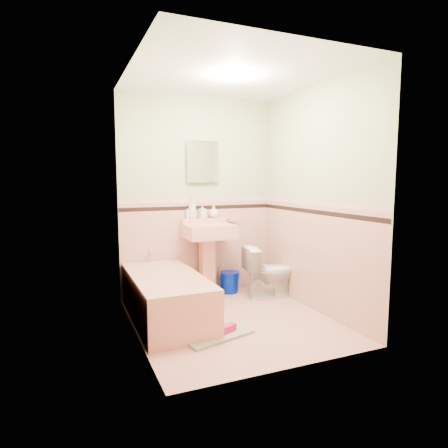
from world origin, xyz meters
name	(u,v)px	position (x,y,z in m)	size (l,w,h in m)	color
floor	(233,321)	(0.00, 0.00, 0.00)	(2.20, 2.20, 0.00)	#DFA492
ceiling	(234,74)	(0.00, 0.00, 2.50)	(2.20, 2.20, 0.00)	white
wall_back	(198,197)	(0.00, 1.10, 1.25)	(2.50, 2.50, 0.00)	beige
wall_front	(294,210)	(0.00, -1.10, 1.25)	(2.50, 2.50, 0.00)	beige
wall_left	(134,205)	(-1.00, 0.00, 1.25)	(2.50, 2.50, 0.00)	beige
wall_right	(315,200)	(1.00, 0.00, 1.25)	(2.50, 2.50, 0.00)	beige
wainscot_back	(199,248)	(0.00, 1.09, 0.60)	(2.00, 2.00, 0.00)	#E1A997
wainscot_front	(291,294)	(0.00, -1.09, 0.60)	(2.00, 2.00, 0.00)	#E1A997
wainscot_left	(137,274)	(-0.99, 0.00, 0.60)	(2.20, 2.20, 0.00)	#E1A997
wainscot_right	(313,257)	(0.99, 0.00, 0.60)	(2.20, 2.20, 0.00)	#E1A997
accent_back	(199,208)	(0.00, 1.08, 1.12)	(2.00, 2.00, 0.00)	black
accent_front	(292,227)	(0.00, -1.08, 1.12)	(2.00, 2.00, 0.00)	black
accent_left	(136,219)	(-0.98, 0.00, 1.12)	(2.20, 2.20, 0.00)	black
accent_right	(314,212)	(0.98, 0.00, 1.12)	(2.20, 2.20, 0.00)	black
cap_back	(199,200)	(0.00, 1.08, 1.22)	(2.00, 2.00, 0.00)	#DFA79C
cap_front	(292,214)	(0.00, -1.08, 1.22)	(2.00, 2.00, 0.00)	#DFA79C
cap_left	(136,208)	(-0.98, 0.00, 1.22)	(2.20, 2.20, 0.00)	#DFA79C
cap_right	(314,203)	(0.98, 0.00, 1.22)	(2.20, 2.20, 0.00)	#DFA79C
bathtub	(166,298)	(-0.63, 0.33, 0.23)	(0.70, 1.50, 0.45)	#D99A86
tub_faucet	(151,249)	(-0.63, 1.05, 0.63)	(0.04, 0.04, 0.12)	silver
sink	(209,261)	(0.05, 0.86, 0.46)	(0.59, 0.48, 0.93)	#D99A86
sink_faucet	(205,221)	(0.05, 1.00, 0.95)	(0.02, 0.02, 0.10)	silver
medicine_cabinet	(202,162)	(0.05, 1.07, 1.70)	(0.37, 0.04, 0.46)	white
soap_dish	(233,220)	(0.47, 1.06, 0.95)	(0.13, 0.08, 0.04)	#D99A86
soap_bottle_left	(192,208)	(-0.10, 1.04, 1.12)	(0.10, 0.10, 0.27)	#B2B2B2
soap_bottle_mid	(202,211)	(0.03, 1.04, 1.08)	(0.08, 0.08, 0.18)	#B2B2B2
soap_bottle_right	(214,211)	(0.19, 1.04, 1.07)	(0.13, 0.13, 0.16)	#B2B2B2
tube	(187,214)	(-0.16, 1.04, 1.05)	(0.04, 0.04, 0.12)	white
toilet	(269,271)	(0.77, 0.60, 0.33)	(0.36, 0.64, 0.65)	white
bucket	(229,282)	(0.38, 0.96, 0.14)	(0.27, 0.27, 0.27)	#0018B4
bath_mat	(213,333)	(-0.32, -0.24, 0.01)	(0.68, 0.45, 0.03)	gray
shoe	(228,328)	(-0.19, -0.29, 0.06)	(0.17, 0.08, 0.07)	#BF1E59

